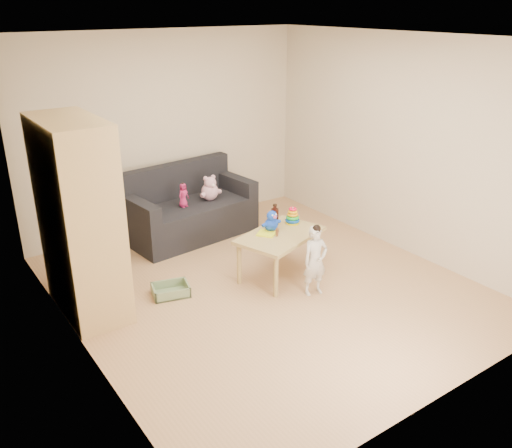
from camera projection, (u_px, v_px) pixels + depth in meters
room at (266, 173)px, 5.46m from camera, size 4.50×4.50×4.50m
wardrobe at (79, 219)px, 5.18m from camera, size 0.54×1.08×1.94m
sofa at (191, 219)px, 7.17m from camera, size 1.74×1.00×0.47m
play_table at (280, 255)px, 6.11m from camera, size 1.12×0.89×0.51m
storage_bin at (171, 290)px, 5.77m from camera, size 0.44×0.38×0.11m
toddler at (315, 262)px, 5.68m from camera, size 0.30×0.23×0.75m
pink_bear at (210, 190)px, 7.13m from camera, size 0.30×0.28×0.28m
doll at (183, 195)px, 6.88m from camera, size 0.18×0.15×0.31m
ring_stacker at (293, 217)px, 6.27m from camera, size 0.17×0.17×0.20m
brown_bottle at (275, 216)px, 6.22m from camera, size 0.09×0.09×0.25m
blue_plush at (271, 221)px, 6.05m from camera, size 0.20×0.16×0.25m
wooden_figure at (277, 232)px, 5.93m from camera, size 0.05×0.05×0.11m
yellow_book at (267, 233)px, 6.01m from camera, size 0.27×0.27×0.01m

